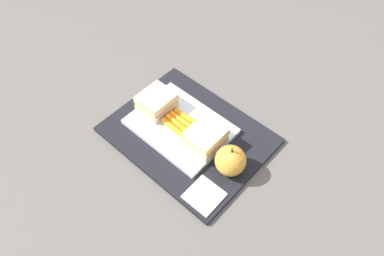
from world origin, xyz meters
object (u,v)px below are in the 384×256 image
sandwich_half_left (156,102)px  sandwich_half_right (205,137)px  paper_napkin (204,195)px  apple (230,161)px  carrot_sticks_bundle (180,123)px  food_tray (180,126)px

sandwich_half_left → sandwich_half_right: 0.16m
paper_napkin → apple: bearing=91.3°
sandwich_half_right → sandwich_half_left: bearing=180.0°
carrot_sticks_bundle → apple: 0.16m
sandwich_half_left → food_tray: bearing=0.0°
sandwich_half_right → paper_napkin: 0.13m
apple → sandwich_half_right: bearing=172.2°
apple → food_tray: bearing=176.0°
food_tray → carrot_sticks_bundle: bearing=54.2°
sandwich_half_right → paper_napkin: (0.08, -0.10, -0.03)m
apple → paper_napkin: size_ratio=1.13×
food_tray → apple: (0.16, -0.01, 0.03)m
sandwich_half_right → carrot_sticks_bundle: 0.08m
sandwich_half_left → paper_napkin: sandwich_half_left is taller
paper_napkin → sandwich_half_right: bearing=130.1°
food_tray → sandwich_half_left: 0.08m
food_tray → apple: 0.16m
sandwich_half_right → apple: 0.08m
carrot_sticks_bundle → paper_napkin: 0.19m
carrot_sticks_bundle → apple: apple is taller
carrot_sticks_bundle → sandwich_half_left: bearing=-179.8°
carrot_sticks_bundle → paper_napkin: size_ratio=1.12×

